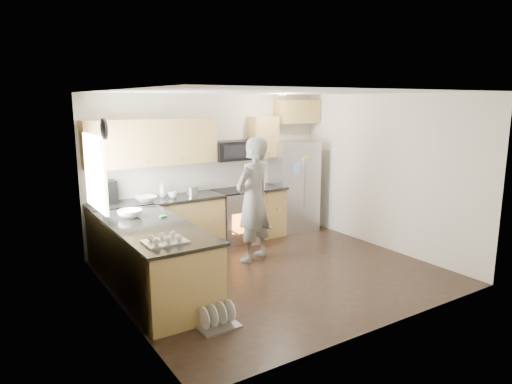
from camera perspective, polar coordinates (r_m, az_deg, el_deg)
ground at (r=6.82m, az=2.39°, el=-10.01°), size 4.50×4.50×0.00m
room_shell at (r=6.40m, az=2.16°, el=4.08°), size 4.54×4.04×2.62m
back_cabinet_run at (r=7.74m, az=-8.62°, el=-0.10°), size 4.45×0.64×2.50m
peninsula at (r=6.10m, az=-12.69°, el=-8.25°), size 0.96×2.36×1.03m
stove_range at (r=8.17m, az=-2.39°, el=-1.44°), size 0.76×0.97×1.79m
refrigerator at (r=8.82m, az=4.63°, el=0.72°), size 0.91×0.75×1.72m
person at (r=7.08m, az=-0.34°, el=-0.98°), size 0.83×0.68×1.94m
dish_rack at (r=5.30m, az=-4.88°, el=-15.72°), size 0.46×0.38×0.28m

